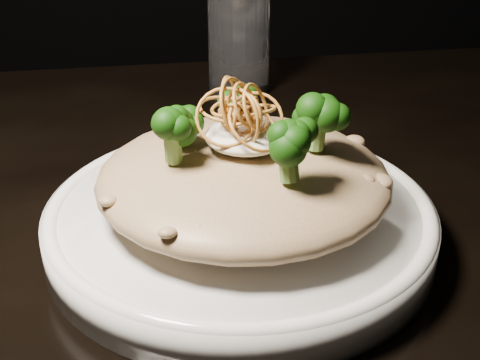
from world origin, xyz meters
name	(u,v)px	position (x,y,z in m)	size (l,w,h in m)	color
table	(277,269)	(0.00, 0.00, 0.67)	(1.10, 0.80, 0.75)	black
plate	(240,223)	(-0.05, -0.07, 0.77)	(0.31, 0.31, 0.03)	white
risotto	(244,178)	(-0.05, -0.07, 0.81)	(0.23, 0.23, 0.05)	brown
broccoli	(240,122)	(-0.05, -0.07, 0.85)	(0.13, 0.13, 0.05)	black
cheese	(246,136)	(-0.04, -0.07, 0.84)	(0.06, 0.06, 0.02)	white
shallots	(242,105)	(-0.05, -0.07, 0.87)	(0.06, 0.06, 0.04)	brown
drinking_glass	(239,40)	(0.01, 0.27, 0.82)	(0.08, 0.08, 0.13)	white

